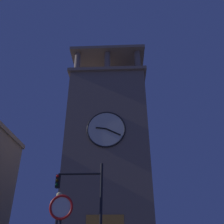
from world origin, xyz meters
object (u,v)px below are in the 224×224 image
(clocktower, at_px, (108,157))
(traffic_signal_mid, at_px, (87,202))
(no_horn_sign, at_px, (60,217))
(street_lamp, at_px, (57,215))

(clocktower, height_order, traffic_signal_mid, clocktower)
(traffic_signal_mid, bearing_deg, no_horn_sign, 90.36)
(traffic_signal_mid, height_order, no_horn_sign, traffic_signal_mid)
(clocktower, xyz_separation_m, traffic_signal_mid, (0.47, 11.57, -6.38))
(traffic_signal_mid, distance_m, street_lamp, 4.86)
(street_lamp, relative_size, no_horn_sign, 1.61)
(clocktower, height_order, street_lamp, clocktower)
(traffic_signal_mid, relative_size, no_horn_sign, 1.89)
(clocktower, bearing_deg, street_lamp, 67.63)
(no_horn_sign, bearing_deg, traffic_signal_mid, -89.64)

